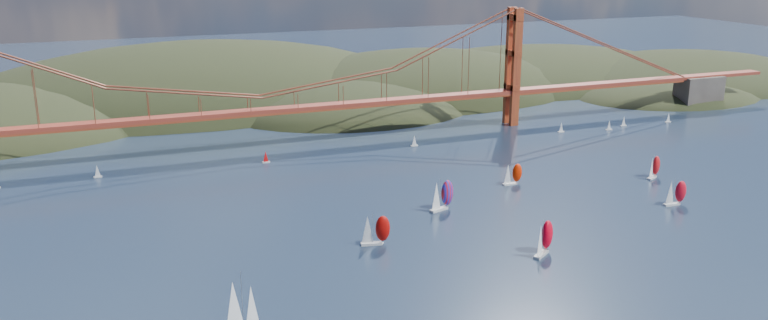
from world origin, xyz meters
The scene contains 16 objects.
headlands centered at (44.95, 278.29, -12.46)m, with size 725.00×225.00×96.00m.
bridge centered at (-1.75, 180.00, 32.23)m, with size 552.00×12.00×55.00m.
sloop_navy centered at (-39.11, 24.56, 6.82)m, with size 10.60×8.56×15.46m.
racer_0 centered at (6.83, 63.31, 4.64)m, with size 8.73×4.48×9.81m.
racer_1 centered at (47.86, 39.75, 4.97)m, with size 9.12×7.68×10.52m.
racer_2 centered at (111.11, 59.22, 4.34)m, with size 8.01×3.29×9.19m.
racer_3 centered at (72.37, 97.83, 4.05)m, with size 7.45×3.03×8.57m.
racer_4 centered at (124.85, 85.70, 4.27)m, with size 8.02×5.99×9.05m.
racer_rwb centered at (37.24, 82.84, 5.15)m, with size 9.74×6.13×10.89m.
distant_boat_3 centered at (-66.15, 160.54, 2.41)m, with size 3.00×2.00×4.70m.
distant_boat_4 centered at (133.19, 157.02, 2.41)m, with size 3.00×2.00×4.70m.
distant_boat_5 centered at (156.32, 152.58, 2.41)m, with size 3.00×2.00×4.70m.
distant_boat_6 centered at (167.82, 156.70, 2.41)m, with size 3.00×2.00×4.70m.
distant_boat_7 centered at (192.91, 155.17, 2.41)m, with size 3.00×2.00×4.70m.
distant_boat_8 centered at (60.76, 159.02, 2.41)m, with size 3.00×2.00×4.70m.
distant_boat_9 centered at (-3.89, 157.12, 2.41)m, with size 3.00×2.00×4.70m.
Camera 1 is at (-62.96, -123.62, 83.09)m, focal length 35.00 mm.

